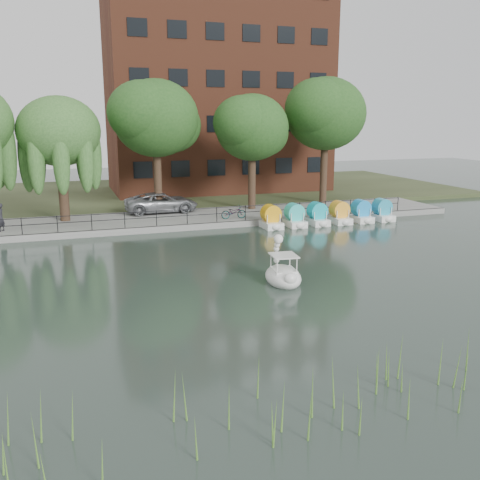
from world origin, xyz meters
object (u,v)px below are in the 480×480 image
minivan (161,201)px  swan_boat (283,273)px  bicycle (234,211)px  pedestrian (0,215)px

minivan → swan_boat: bearing=-174.7°
bicycle → pedestrian: bearing=89.5°
minivan → swan_boat: (2.21, -17.24, -0.79)m
bicycle → swan_boat: 13.41m
minivan → pedestrian: size_ratio=3.04×
minivan → swan_boat: size_ratio=2.36×
minivan → bicycle: (4.21, -3.98, -0.34)m
bicycle → minivan: bearing=48.3°
minivan → swan_boat: 17.40m
minivan → swan_boat: minivan is taller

